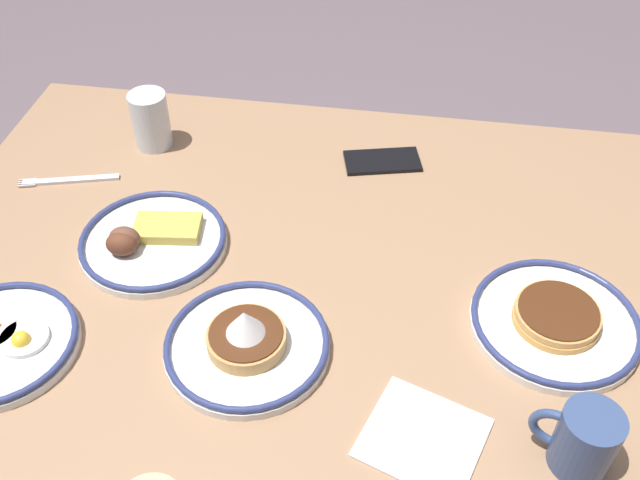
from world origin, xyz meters
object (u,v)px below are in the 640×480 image
Objects in this scene: plate_near_main at (151,240)px; fork_near at (69,180)px; drinking_glass at (151,123)px; cell_phone at (382,161)px; plate_center_pancakes at (555,321)px; plate_far_companion at (247,342)px; paper_napkin at (423,438)px; coffee_mug at (583,439)px.

plate_near_main reaches higher than fork_near.
drinking_glass reaches higher than cell_phone.
plate_center_pancakes is 1.04× the size of plate_far_companion.
cell_phone is (-0.36, -0.30, -0.01)m from plate_near_main.
paper_napkin is at bearing 134.09° from drinking_glass.
plate_center_pancakes reaches higher than paper_napkin.
plate_near_main is at bearing -41.92° from plate_far_companion.
cell_phone is at bearing -79.41° from paper_napkin.
coffee_mug reaches higher than plate_near_main.
plate_far_companion is 1.62× the size of paper_napkin.
coffee_mug is 0.60× the size of fork_near.
plate_near_main reaches higher than paper_napkin.
drinking_glass is at bearing -57.65° from plate_far_companion.
plate_far_companion reaches higher than paper_napkin.
paper_napkin is at bearing 86.13° from cell_phone.
fork_near is (0.21, -0.15, -0.01)m from plate_near_main.
plate_far_companion is at bearing 58.10° from cell_phone.
plate_near_main is at bearing 24.75° from cell_phone.
paper_napkin is at bearing 157.91° from plate_far_companion.
fork_near is (0.42, -0.33, -0.02)m from plate_far_companion.
cell_phone is at bearing -107.43° from plate_far_companion.
plate_center_pancakes is 0.23m from coffee_mug.
cell_phone is at bearing -62.75° from coffee_mug.
drinking_glass is at bearing -37.56° from coffee_mug.
fork_near is (0.12, 0.14, -0.05)m from drinking_glass.
plate_near_main is at bearing -23.96° from coffee_mug.
drinking_glass reaches higher than paper_napkin.
fork_near is at bearing -34.55° from plate_near_main.
plate_near_main is 1.72× the size of cell_phone.
cell_phone is (-0.15, -0.48, -0.01)m from plate_far_companion.
plate_center_pancakes is (-0.66, 0.07, 0.00)m from plate_near_main.
plate_near_main is at bearing -31.99° from paper_napkin.
plate_near_main is 1.36× the size of fork_near.
paper_napkin is 0.81m from fork_near.
coffee_mug is at bearing 92.56° from plate_center_pancakes.
plate_center_pancakes reaches higher than cell_phone.
plate_near_main is at bearing -6.36° from plate_center_pancakes.
drinking_glass is 0.45m from cell_phone.
plate_far_companion is 2.24× the size of coffee_mug.
drinking_glass is at bearing -130.54° from fork_near.
plate_center_pancakes is 0.29m from paper_napkin.
paper_napkin is at bearing 50.29° from plate_center_pancakes.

